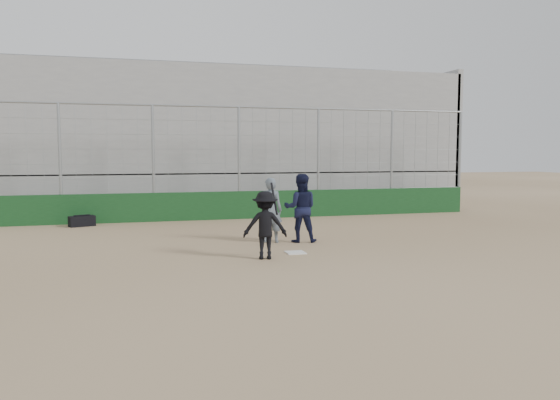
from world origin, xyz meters
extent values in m
plane|color=brown|center=(0.00, 0.00, 0.00)|extent=(90.00, 90.00, 0.00)
cube|color=white|center=(0.00, 0.00, 0.01)|extent=(0.44, 0.44, 0.02)
cube|color=#113717|center=(0.00, 7.00, 0.50)|extent=(18.00, 0.25, 1.00)
cylinder|color=gray|center=(0.00, 7.00, 2.00)|extent=(0.10, 0.10, 4.00)
cylinder|color=gray|center=(9.00, 7.00, 2.00)|extent=(0.10, 0.10, 4.00)
cylinder|color=gray|center=(0.00, 7.00, 4.00)|extent=(18.00, 0.07, 0.07)
cube|color=gray|center=(0.00, 11.95, 0.80)|extent=(20.00, 6.70, 1.60)
cube|color=gray|center=(0.00, 11.95, 3.70)|extent=(20.00, 6.70, 4.20)
cube|color=gray|center=(10.00, 11.95, 2.90)|extent=(0.25, 6.70, 6.10)
cylinder|color=gray|center=(0.00, 15.10, 6.80)|extent=(20.00, 0.06, 0.06)
imported|color=black|center=(-0.86, -0.49, 0.76)|extent=(1.07, 0.74, 1.52)
cylinder|color=black|center=(-0.61, -0.34, 1.35)|extent=(0.07, 0.57, 0.71)
imported|color=black|center=(0.58, 1.46, 0.60)|extent=(1.04, 0.90, 1.20)
sphere|color=maroon|center=(0.58, 1.46, 1.08)|extent=(0.28, 0.28, 0.28)
imported|color=slate|center=(-0.20, 1.65, 0.78)|extent=(0.74, 0.62, 1.56)
cube|color=black|center=(-5.32, 6.30, 0.17)|extent=(0.87, 0.60, 0.34)
cylinder|color=black|center=(-5.32, 6.30, 0.36)|extent=(0.50, 0.22, 0.04)
camera|label=1|loc=(-3.71, -12.28, 2.39)|focal=35.00mm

